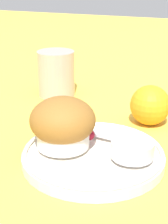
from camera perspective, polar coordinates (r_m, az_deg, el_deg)
ground_plane at (r=0.57m, az=0.81°, el=-6.07°), size 3.00×3.00×0.00m
plate at (r=0.53m, az=1.41°, el=-6.64°), size 0.20×0.20×0.02m
muffin at (r=0.53m, az=-3.26°, el=-1.82°), size 0.09×0.09×0.07m
cream_ramekin at (r=0.51m, az=7.41°, el=-5.49°), size 0.06×0.06×0.02m
berry_pair at (r=0.56m, az=0.31°, el=-3.35°), size 0.03×0.02×0.02m
butter_knife at (r=0.57m, az=2.41°, el=-3.41°), size 0.17×0.04×0.00m
orange_fruit at (r=0.66m, az=10.04°, el=1.03°), size 0.07×0.07×0.07m
juice_glass at (r=0.79m, az=-4.27°, el=5.87°), size 0.08×0.08×0.09m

